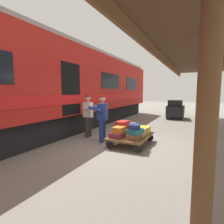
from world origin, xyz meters
TOP-DOWN VIEW (x-y plane):
  - ground_plane at (0.00, 0.00)m, footprint 60.00×60.00m
  - platform_canopy at (-2.21, -0.00)m, footprint 3.20×20.40m
  - train_car at (3.78, 0.00)m, footprint 3.02×19.85m
  - luggage_cart at (-0.11, -0.23)m, footprint 1.24×1.78m
  - suitcase_black_hardshell at (0.16, -0.23)m, footprint 0.44×0.53m
  - suitcase_olive_duffel at (0.16, -0.72)m, footprint 0.45×0.50m
  - suitcase_yellow_case at (-0.38, -0.72)m, footprint 0.53×0.51m
  - suitcase_burgundy_valise at (0.16, 0.26)m, footprint 0.48×0.65m
  - suitcase_brown_leather at (-0.38, 0.26)m, footprint 0.43×0.52m
  - suitcase_tan_vintage at (-0.38, -0.23)m, footprint 0.44×0.59m
  - suitcase_red_plastic at (0.20, -0.20)m, footprint 0.40×0.57m
  - suitcase_teal_softside at (-0.42, 0.24)m, footprint 0.47×0.56m
  - suitcase_navy_fabric at (-0.40, 0.27)m, footprint 0.38×0.46m
  - suitcase_orange_carryall at (0.14, 0.26)m, footprint 0.33×0.47m
  - suitcase_slate_roller at (0.13, -0.71)m, footprint 0.40×0.57m
  - porter_in_overalls at (0.98, -0.08)m, footprint 0.68×0.44m
  - porter_by_door at (1.84, -0.49)m, footprint 0.68×0.44m
  - baggage_tug at (-0.78, -7.43)m, footprint 1.13×1.72m

SIDE VIEW (x-z plane):
  - ground_plane at x=0.00m, z-range 0.00..0.00m
  - luggage_cart at x=-0.11m, z-range 0.12..0.46m
  - suitcase_burgundy_valise at x=0.16m, z-range 0.34..0.51m
  - suitcase_brown_leather at x=-0.38m, z-range 0.34..0.51m
  - suitcase_olive_duffel at x=0.16m, z-range 0.34..0.52m
  - suitcase_black_hardshell at x=0.16m, z-range 0.34..0.57m
  - suitcase_tan_vintage at x=-0.38m, z-range 0.34..0.57m
  - suitcase_yellow_case at x=-0.38m, z-range 0.34..0.58m
  - suitcase_teal_softside at x=-0.42m, z-range 0.51..0.67m
  - suitcase_slate_roller at x=0.13m, z-range 0.52..0.67m
  - suitcase_orange_carryall at x=0.14m, z-range 0.51..0.70m
  - baggage_tug at x=-0.78m, z-range -0.02..1.28m
  - suitcase_red_plastic at x=0.20m, z-range 0.57..0.81m
  - suitcase_navy_fabric at x=-0.40m, z-range 0.67..0.82m
  - porter_in_overalls at x=0.98m, z-range 0.07..1.78m
  - porter_by_door at x=1.84m, z-range 0.07..1.78m
  - train_car at x=3.78m, z-range 0.06..4.06m
  - platform_canopy at x=-2.21m, z-range 1.49..5.05m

